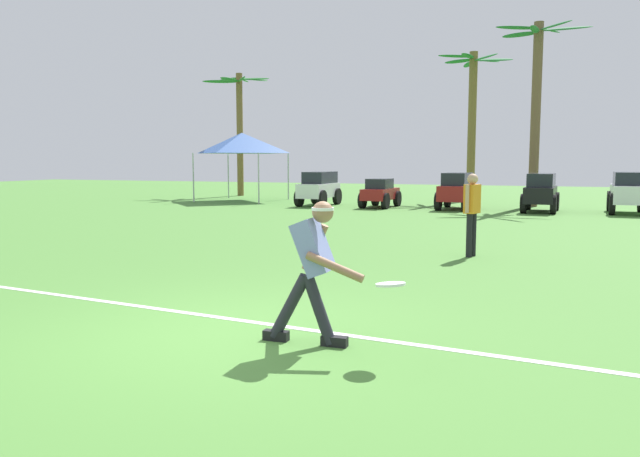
{
  "coord_description": "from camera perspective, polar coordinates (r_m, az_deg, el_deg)",
  "views": [
    {
      "loc": [
        3.15,
        -5.67,
        1.82
      ],
      "look_at": [
        0.27,
        2.12,
        0.9
      ],
      "focal_mm": 35.0,
      "sensor_mm": 36.0,
      "label": 1
    }
  ],
  "objects": [
    {
      "name": "parked_car_slot_d",
      "position": [
        23.17,
        19.54,
        3.24
      ],
      "size": [
        1.28,
        2.45,
        1.34
      ],
      "color": "black",
      "rests_on": "ground_plane"
    },
    {
      "name": "palm_tree_left_of_centre",
      "position": [
        28.8,
        13.75,
        10.19
      ],
      "size": [
        3.15,
        3.21,
        6.52
      ],
      "color": "brown",
      "rests_on": "ground_plane"
    },
    {
      "name": "palm_tree_far_left",
      "position": [
        31.95,
        -7.37,
        9.79
      ],
      "size": [
        3.27,
        3.22,
        6.1
      ],
      "color": "brown",
      "rests_on": "ground_plane"
    },
    {
      "name": "parked_car_slot_e",
      "position": [
        23.51,
        26.3,
        3.04
      ],
      "size": [
        1.24,
        2.38,
        1.4
      ],
      "color": "silver",
      "rests_on": "ground_plane"
    },
    {
      "name": "event_tent",
      "position": [
        27.92,
        -7.15,
        7.75
      ],
      "size": [
        3.25,
        3.25,
        3.0
      ],
      "color": "#B2B5BA",
      "rests_on": "ground_plane"
    },
    {
      "name": "parked_car_slot_a",
      "position": [
        24.84,
        -0.09,
        3.79
      ],
      "size": [
        1.2,
        2.43,
        1.34
      ],
      "color": "silver",
      "rests_on": "ground_plane"
    },
    {
      "name": "field_line_paint",
      "position": [
        7.16,
        -6.63,
        -8.42
      ],
      "size": [
        27.77,
        3.34,
        0.01
      ],
      "primitive_type": "cube",
      "rotation": [
        0.0,
        0.0,
        -0.12
      ],
      "color": "white",
      "rests_on": "ground_plane"
    },
    {
      "name": "parked_car_slot_b",
      "position": [
        23.97,
        5.52,
        3.29
      ],
      "size": [
        1.2,
        2.25,
        1.1
      ],
      "color": "maroon",
      "rests_on": "ground_plane"
    },
    {
      "name": "teammate_near_sideline",
      "position": [
        12.01,
        13.72,
        1.94
      ],
      "size": [
        0.3,
        0.49,
        1.56
      ],
      "color": "black",
      "rests_on": "ground_plane"
    },
    {
      "name": "frisbee_in_flight",
      "position": [
        5.71,
        6.46,
        -5.09
      ],
      "size": [
        0.38,
        0.38,
        0.05
      ],
      "color": "white"
    },
    {
      "name": "parked_car_slot_c",
      "position": [
        23.57,
        12.38,
        3.5
      ],
      "size": [
        1.25,
        2.44,
        1.34
      ],
      "color": "maroon",
      "rests_on": "ground_plane"
    },
    {
      "name": "ground_plane",
      "position": [
        6.73,
        -8.57,
        -9.43
      ],
      "size": [
        80.0,
        80.0,
        0.0
      ],
      "primitive_type": "plane",
      "color": "#4A8135"
    },
    {
      "name": "frisbee_thrower",
      "position": [
        6.1,
        -0.68,
        -3.31
      ],
      "size": [
        1.1,
        0.46,
        1.42
      ],
      "color": "#23232D",
      "rests_on": "ground_plane"
    },
    {
      "name": "palm_tree_right_of_centre",
      "position": [
        25.78,
        19.19,
        11.07
      ],
      "size": [
        3.49,
        2.88,
        7.02
      ],
      "color": "brown",
      "rests_on": "ground_plane"
    }
  ]
}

